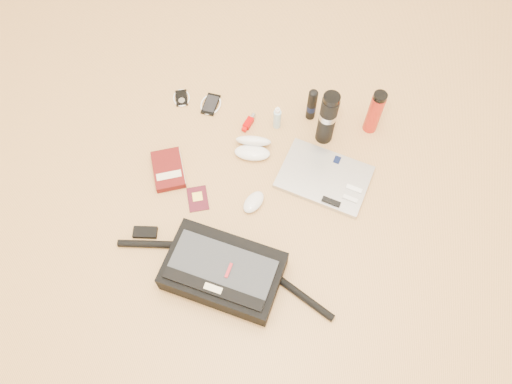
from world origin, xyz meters
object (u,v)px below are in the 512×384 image
(book, at_px, (169,170))
(thermos_red, at_px, (375,112))
(thermos_black, at_px, (328,118))
(messenger_bag, at_px, (223,271))
(laptop, at_px, (325,178))

(book, bearing_deg, thermos_red, 1.43)
(thermos_black, height_order, thermos_red, thermos_black)
(thermos_black, relative_size, thermos_red, 1.22)
(messenger_bag, height_order, thermos_black, thermos_black)
(thermos_red, bearing_deg, thermos_black, -154.54)
(laptop, xyz_separation_m, book, (-0.63, -0.10, 0.00))
(laptop, xyz_separation_m, thermos_red, (0.15, 0.29, 0.10))
(messenger_bag, height_order, thermos_red, thermos_red)
(thermos_red, bearing_deg, book, -153.58)
(thermos_black, bearing_deg, thermos_red, 25.46)
(laptop, bearing_deg, book, -159.43)
(messenger_bag, distance_m, laptop, 0.57)
(book, xyz_separation_m, thermos_black, (0.60, 0.30, 0.12))
(laptop, xyz_separation_m, thermos_black, (-0.03, 0.20, 0.13))
(messenger_bag, height_order, laptop, messenger_bag)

